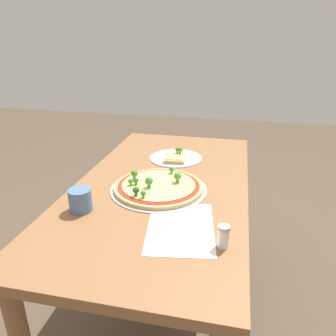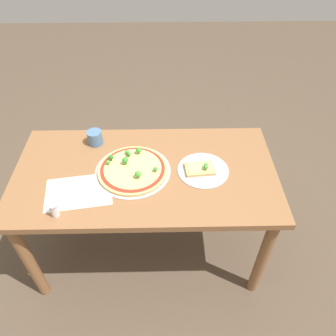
# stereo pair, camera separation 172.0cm
# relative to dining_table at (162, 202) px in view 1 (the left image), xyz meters

# --- Properties ---
(ground_plane) EXTENTS (8.00, 8.00, 0.00)m
(ground_plane) POSITION_rel_dining_table_xyz_m (0.00, 0.00, -0.61)
(ground_plane) COLOR brown
(dining_table) EXTENTS (1.37, 0.71, 0.71)m
(dining_table) POSITION_rel_dining_table_xyz_m (0.00, 0.00, 0.00)
(dining_table) COLOR brown
(dining_table) RESTS_ON ground_plane
(pizza_tray_whole) EXTENTS (0.39, 0.39, 0.07)m
(pizza_tray_whole) POSITION_rel_dining_table_xyz_m (0.06, -0.00, 0.11)
(pizza_tray_whole) COLOR #A3A3A8
(pizza_tray_whole) RESTS_ON dining_table
(pizza_tray_slice) EXTENTS (0.27, 0.27, 0.06)m
(pizza_tray_slice) POSITION_rel_dining_table_xyz_m (-0.29, -0.00, 0.10)
(pizza_tray_slice) COLOR #A3A3A8
(pizza_tray_slice) RESTS_ON dining_table
(drinking_cup) EXTENTS (0.08, 0.08, 0.08)m
(drinking_cup) POSITION_rel_dining_table_xyz_m (0.29, -0.23, 0.14)
(drinking_cup) COLOR #4C7099
(drinking_cup) RESTS_ON dining_table
(condiment_shaker) EXTENTS (0.04, 0.04, 0.07)m
(condiment_shaker) POSITION_rel_dining_table_xyz_m (0.40, 0.28, 0.13)
(condiment_shaker) COLOR silver
(condiment_shaker) RESTS_ON dining_table
(paper_menu) EXTENTS (0.35, 0.26, 0.00)m
(paper_menu) POSITION_rel_dining_table_xyz_m (0.32, 0.14, 0.10)
(paper_menu) COLOR white
(paper_menu) RESTS_ON dining_table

